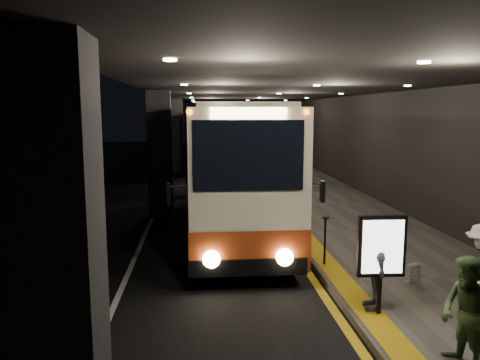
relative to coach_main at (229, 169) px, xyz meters
name	(u,v)px	position (x,y,z in m)	size (l,w,h in m)	color
ground	(205,248)	(-0.83, -2.68, -1.82)	(90.00, 90.00, 0.00)	black
lane_line_white	(156,210)	(-2.63, 2.32, -1.81)	(0.12, 50.00, 0.01)	silver
kerb_stripe_yellow	(265,208)	(1.52, 2.32, -1.81)	(0.18, 50.00, 0.01)	gold
sidewalk	(326,205)	(3.92, 2.32, -1.74)	(4.50, 50.00, 0.15)	#514C44
tactile_strip	(278,204)	(2.02, 2.32, -1.66)	(0.50, 50.00, 0.01)	gold
terminal_wall	(386,130)	(6.17, 2.32, 1.18)	(0.10, 50.00, 6.00)	black
support_columns	(160,155)	(-2.33, 1.32, 0.38)	(0.80, 24.80, 4.40)	black
canopy	(270,86)	(1.67, 2.32, 2.78)	(9.00, 50.00, 0.40)	black
coach_main	(229,169)	(0.00, 0.00, 0.00)	(2.61, 12.20, 3.79)	beige
coach_second	(215,139)	(0.13, 16.73, -0.02)	(2.49, 11.89, 3.74)	beige
coach_third	(212,132)	(0.29, 29.53, -0.11)	(2.98, 11.42, 3.55)	beige
passenger_boarding	(302,209)	(1.97, -2.05, -0.91)	(0.55, 0.36, 1.52)	#AF516A
passenger_waiting_green	(467,314)	(2.66, -9.34, -0.86)	(0.78, 0.48, 1.61)	#49693A
passenger_waiting_grey	(375,266)	(2.16, -7.28, -0.87)	(0.94, 0.48, 1.60)	#505056
bag_polka	(412,273)	(3.45, -6.05, -1.47)	(0.32, 0.14, 0.38)	black
info_sign	(382,248)	(2.17, -7.50, -0.46)	(0.85, 0.15, 1.79)	black
stanchion_post	(325,241)	(1.92, -4.77, -1.11)	(0.05, 0.05, 1.12)	black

